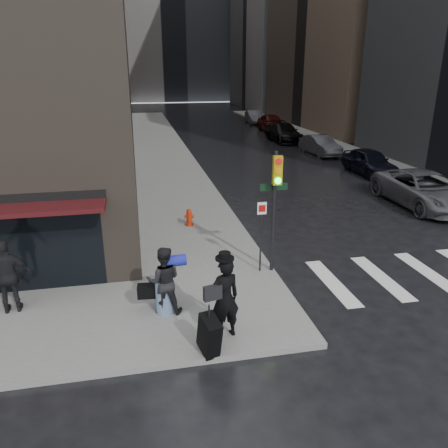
{
  "coord_description": "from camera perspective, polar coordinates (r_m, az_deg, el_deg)",
  "views": [
    {
      "loc": [
        -1.96,
        -9.69,
        6.02
      ],
      "look_at": [
        0.66,
        3.11,
        1.3
      ],
      "focal_mm": 35.0,
      "sensor_mm": 36.0,
      "label": 1
    }
  ],
  "objects": [
    {
      "name": "parked_car_0",
      "position": [
        21.82,
        24.64,
        4.13
      ],
      "size": [
        2.65,
        5.63,
        1.56
      ],
      "primitive_type": "imported",
      "rotation": [
        0.0,
        0.0,
        -0.01
      ],
      "color": "#545359",
      "rests_on": "ground"
    },
    {
      "name": "bldg_right_far",
      "position": [
        73.52,
        11.9,
        24.52
      ],
      "size": [
        22.0,
        20.0,
        25.0
      ],
      "primitive_type": "cube",
      "color": "gray",
      "rests_on": "ground"
    },
    {
      "name": "man_jeans",
      "position": [
        10.98,
        -7.9,
        -7.31
      ],
      "size": [
        1.26,
        0.76,
        1.78
      ],
      "rotation": [
        0.0,
        0.0,
        3.05
      ],
      "color": "black",
      "rests_on": "ground"
    },
    {
      "name": "sidewalk_left",
      "position": [
        37.21,
        -8.57,
        10.44
      ],
      "size": [
        4.0,
        50.0,
        0.15
      ],
      "primitive_type": "cube",
      "color": "slate",
      "rests_on": "ground"
    },
    {
      "name": "ground",
      "position": [
        11.57,
        -0.13,
        -11.49
      ],
      "size": [
        140.0,
        140.0,
        0.0
      ],
      "primitive_type": "plane",
      "color": "black",
      "rests_on": "ground"
    },
    {
      "name": "traffic_light",
      "position": [
        12.62,
        6.55,
        3.57
      ],
      "size": [
        0.91,
        0.42,
        3.65
      ],
      "rotation": [
        0.0,
        0.0,
        -0.03
      ],
      "color": "black",
      "rests_on": "ground"
    },
    {
      "name": "parked_car_1",
      "position": [
        27.38,
        18.48,
        7.74
      ],
      "size": [
        1.79,
        4.4,
        1.5
      ],
      "primitive_type": "imported",
      "rotation": [
        0.0,
        0.0,
        0.01
      ],
      "color": "black",
      "rests_on": "ground"
    },
    {
      "name": "parked_car_2",
      "position": [
        32.73,
        12.46,
        10.02
      ],
      "size": [
        1.81,
        4.28,
        1.37
      ],
      "primitive_type": "imported",
      "rotation": [
        0.0,
        0.0,
        0.09
      ],
      "color": "#444449",
      "rests_on": "ground"
    },
    {
      "name": "parked_car_5",
      "position": [
        50.45,
        3.97,
        13.77
      ],
      "size": [
        1.87,
        4.47,
        1.44
      ],
      "primitive_type": "imported",
      "rotation": [
        0.0,
        0.0,
        -0.08
      ],
      "color": "#4A4A4F",
      "rests_on": "ground"
    },
    {
      "name": "sidewalk_right",
      "position": [
        40.25,
        11.35,
        10.98
      ],
      "size": [
        3.0,
        50.0,
        0.15
      ],
      "primitive_type": "cube",
      "color": "slate",
      "rests_on": "ground"
    },
    {
      "name": "parked_car_4",
      "position": [
        44.46,
        6.22,
        13.03
      ],
      "size": [
        2.02,
        4.88,
        1.66
      ],
      "primitive_type": "imported",
      "rotation": [
        0.0,
        0.0,
        -0.01
      ],
      "color": "#440D0D",
      "rests_on": "ground"
    },
    {
      "name": "man_overcoat",
      "position": [
        9.85,
        -0.33,
        -10.47
      ],
      "size": [
        1.1,
        1.3,
        2.13
      ],
      "rotation": [
        0.0,
        0.0,
        3.39
      ],
      "color": "black",
      "rests_on": "ground"
    },
    {
      "name": "man_greycoat",
      "position": [
        12.14,
        -26.35,
        -6.14
      ],
      "size": [
        1.18,
        0.6,
        1.94
      ],
      "rotation": [
        0.0,
        0.0,
        3.25
      ],
      "color": "black",
      "rests_on": "ground"
    },
    {
      "name": "bldg_distant",
      "position": [
        88.61,
        -7.09,
        26.18
      ],
      "size": [
        40.0,
        12.0,
        32.0
      ],
      "primitive_type": "cube",
      "color": "gray",
      "rests_on": "ground"
    },
    {
      "name": "parked_car_3",
      "position": [
        38.27,
        7.8,
        11.77
      ],
      "size": [
        2.15,
        5.25,
        1.52
      ],
      "primitive_type": "imported",
      "rotation": [
        0.0,
        0.0,
        -0.0
      ],
      "color": "black",
      "rests_on": "ground"
    },
    {
      "name": "bldg_left_far",
      "position": [
        72.87,
        -22.27,
        24.01
      ],
      "size": [
        22.0,
        20.0,
        26.0
      ],
      "primitive_type": "cube",
      "color": "#592C1E",
      "rests_on": "ground"
    },
    {
      "name": "fire_hydrant",
      "position": [
        17.1,
        -4.56,
        0.79
      ],
      "size": [
        0.39,
        0.3,
        0.68
      ],
      "rotation": [
        0.0,
        0.0,
        -0.16
      ],
      "color": "#AD250A",
      "rests_on": "ground"
    }
  ]
}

